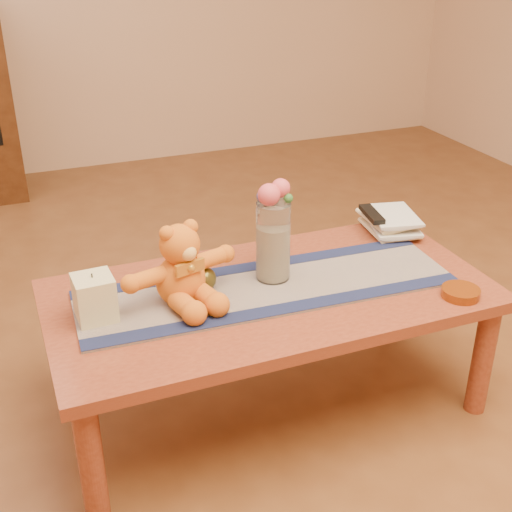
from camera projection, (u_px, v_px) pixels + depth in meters
name	position (u px, v px, depth m)	size (l,w,h in m)	color
floor	(269.00, 403.00, 2.34)	(5.50, 5.50, 0.00)	brown
coffee_table_top	(271.00, 295.00, 2.15)	(1.40, 0.70, 0.04)	maroon
table_leg_fl	(91.00, 464.00, 1.80)	(0.07, 0.07, 0.41)	maroon
table_leg_fr	(483.00, 359.00, 2.22)	(0.07, 0.07, 0.41)	maroon
table_leg_bl	(62.00, 348.00, 2.28)	(0.07, 0.07, 0.41)	maroon
table_leg_br	(389.00, 280.00, 2.70)	(0.07, 0.07, 0.41)	maroon
persian_runner	(267.00, 288.00, 2.14)	(1.20, 0.35, 0.01)	#1C1A4B
runner_border_near	(284.00, 308.00, 2.02)	(1.20, 0.06, 0.00)	#161D44
runner_border_far	(253.00, 266.00, 2.26)	(1.20, 0.06, 0.00)	#161D44
teddy_bear	(180.00, 264.00, 2.02)	(0.36, 0.29, 0.24)	orange
pillar_candle	(95.00, 298.00, 1.95)	(0.11, 0.11, 0.13)	beige
candle_wick	(92.00, 275.00, 1.91)	(0.00, 0.00, 0.01)	black
glass_vase	(273.00, 241.00, 2.14)	(0.11, 0.11, 0.26)	silver
potpourri_fill	(273.00, 252.00, 2.16)	(0.09, 0.09, 0.18)	beige
rose_left	(269.00, 195.00, 2.05)	(0.07, 0.07, 0.07)	#D74C59
rose_right	(281.00, 188.00, 2.07)	(0.06, 0.06, 0.06)	#D74C59
blue_flower_back	(272.00, 191.00, 2.10)	(0.04, 0.04, 0.04)	#444894
blue_flower_side	(262.00, 196.00, 2.08)	(0.04, 0.04, 0.04)	#444894
leaf_sprig	(288.00, 198.00, 2.07)	(0.03, 0.03, 0.03)	#33662D
bronze_ball	(204.00, 279.00, 2.11)	(0.08, 0.08, 0.08)	#443C16
book_bottom	(369.00, 231.00, 2.51)	(0.17, 0.22, 0.02)	#FAECC1
book_lower	(371.00, 227.00, 2.50)	(0.16, 0.22, 0.02)	#FAECC1
book_upper	(368.00, 222.00, 2.50)	(0.17, 0.22, 0.02)	#FAECC1
book_top	(372.00, 218.00, 2.48)	(0.16, 0.22, 0.02)	#FAECC1
tv_remote	(372.00, 214.00, 2.47)	(0.04, 0.16, 0.02)	black
amber_dish	(461.00, 293.00, 2.10)	(0.12, 0.12, 0.03)	#BF5914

